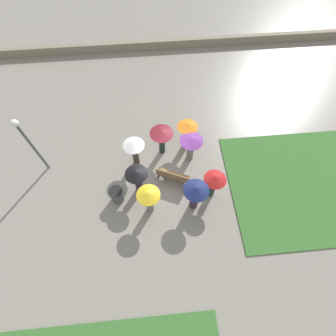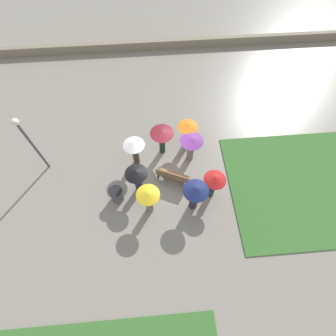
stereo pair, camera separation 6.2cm
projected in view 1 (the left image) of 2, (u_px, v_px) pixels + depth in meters
ground_plane at (167, 168)px, 13.75m from camera, size 90.00×90.00×0.00m
lawn_patch_near at (313, 184)px, 13.24m from camera, size 8.48×6.36×0.06m
parapet_wall at (155, 45)px, 18.47m from camera, size 45.00×0.35×0.63m
park_bench at (173, 176)px, 12.97m from camera, size 1.73×1.08×0.90m
lamp_post at (27, 140)px, 11.64m from camera, size 0.32×0.32×3.73m
trash_bin at (117, 195)px, 12.49m from camera, size 0.64×0.64×0.86m
crowd_person_navy at (196, 193)px, 11.48m from camera, size 1.15×1.15×1.94m
crowd_person_maroon at (162, 136)px, 13.12m from camera, size 1.20×1.20×1.76m
crowd_person_purple at (191, 143)px, 12.91m from camera, size 1.16×1.16×1.79m
crowd_person_red at (214, 181)px, 11.81m from camera, size 1.02×1.02×1.81m
crowd_person_yellow at (149, 198)px, 11.45m from camera, size 1.04×1.04×1.85m
crowd_person_orange at (187, 130)px, 13.34m from camera, size 1.05×1.05×1.81m
crowd_person_white at (134, 148)px, 12.80m from camera, size 1.05×1.05×1.77m
crowd_person_black at (137, 177)px, 11.95m from camera, size 1.05×1.05×1.84m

